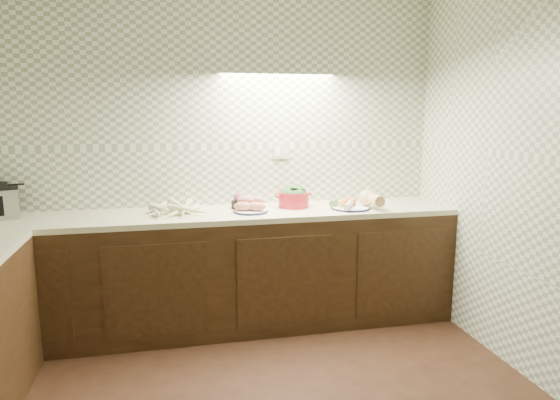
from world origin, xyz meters
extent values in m
cube|color=gray|center=(0.00, 1.78, 1.30)|extent=(3.60, 0.05, 2.60)
cube|color=#B8AF96|center=(0.55, 1.79, 1.32)|extent=(0.13, 0.01, 0.12)
cube|color=black|center=(0.00, 1.50, 0.43)|extent=(3.60, 0.60, 0.86)
cube|color=beige|center=(0.00, 1.50, 0.88)|extent=(3.60, 0.60, 0.04)
cone|color=beige|center=(-0.36, 1.59, 0.93)|extent=(0.18, 0.24, 0.06)
cone|color=beige|center=(-0.38, 1.62, 0.93)|extent=(0.16, 0.23, 0.06)
cone|color=beige|center=(-0.35, 1.59, 0.93)|extent=(0.14, 0.23, 0.06)
cone|color=beige|center=(-0.23, 1.51, 0.92)|extent=(0.22, 0.23, 0.05)
cone|color=beige|center=(-0.31, 1.43, 0.92)|extent=(0.09, 0.24, 0.05)
cone|color=beige|center=(-0.18, 1.50, 0.93)|extent=(0.14, 0.22, 0.05)
cone|color=beige|center=(-0.39, 1.51, 0.93)|extent=(0.14, 0.22, 0.05)
cone|color=beige|center=(-0.42, 1.59, 0.93)|extent=(0.17, 0.22, 0.05)
cone|color=beige|center=(-0.22, 1.57, 0.95)|extent=(0.12, 0.24, 0.06)
cone|color=beige|center=(-0.39, 1.61, 0.95)|extent=(0.09, 0.27, 0.05)
cone|color=beige|center=(-0.33, 1.59, 0.96)|extent=(0.17, 0.25, 0.06)
cone|color=beige|center=(-0.29, 1.45, 0.95)|extent=(0.17, 0.19, 0.05)
cylinder|color=#0F1238|center=(0.24, 1.44, 0.91)|extent=(0.26, 0.26, 0.01)
cylinder|color=white|center=(0.24, 1.44, 0.91)|extent=(0.24, 0.24, 0.02)
ellipsoid|color=#CC716C|center=(0.19, 1.44, 0.95)|extent=(0.15, 0.10, 0.07)
ellipsoid|color=#CC716C|center=(0.28, 1.41, 0.95)|extent=(0.15, 0.10, 0.07)
ellipsoid|color=#CC716C|center=(0.25, 1.49, 0.95)|extent=(0.15, 0.10, 0.07)
ellipsoid|color=#CC716C|center=(0.21, 1.48, 0.99)|extent=(0.15, 0.10, 0.07)
ellipsoid|color=#CC716C|center=(0.29, 1.47, 0.99)|extent=(0.15, 0.10, 0.07)
cylinder|color=black|center=(0.20, 1.62, 0.93)|extent=(0.16, 0.16, 0.06)
sphere|color=maroon|center=(0.18, 1.62, 0.98)|extent=(0.08, 0.08, 0.08)
sphere|color=white|center=(0.23, 1.63, 0.97)|extent=(0.05, 0.05, 0.05)
cylinder|color=red|center=(0.60, 1.57, 0.96)|extent=(0.29, 0.29, 0.12)
cube|color=red|center=(0.47, 1.54, 0.99)|extent=(0.04, 0.06, 0.02)
cube|color=red|center=(0.73, 1.61, 0.99)|extent=(0.04, 0.06, 0.02)
ellipsoid|color=#346E2C|center=(0.60, 1.57, 1.01)|extent=(0.21, 0.21, 0.12)
cylinder|color=#0F1238|center=(1.01, 1.41, 0.91)|extent=(0.30, 0.30, 0.01)
cylinder|color=white|center=(1.01, 1.41, 0.91)|extent=(0.28, 0.28, 0.02)
cone|color=orange|center=(1.00, 1.45, 0.93)|extent=(0.14, 0.15, 0.03)
cone|color=orange|center=(1.02, 1.43, 0.93)|extent=(0.15, 0.14, 0.03)
cone|color=orange|center=(1.02, 1.43, 0.93)|extent=(0.17, 0.11, 0.03)
cone|color=orange|center=(1.02, 1.43, 0.95)|extent=(0.16, 0.12, 0.03)
cone|color=orange|center=(0.99, 1.44, 0.95)|extent=(0.12, 0.16, 0.03)
cone|color=orange|center=(1.01, 1.42, 0.95)|extent=(0.16, 0.12, 0.03)
cylinder|color=silver|center=(0.98, 1.36, 0.94)|extent=(0.14, 0.19, 0.05)
cylinder|color=#3C702E|center=(0.90, 1.49, 0.94)|extent=(0.10, 0.13, 0.05)
camera|label=1|loc=(-0.32, -2.14, 1.66)|focal=32.00mm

